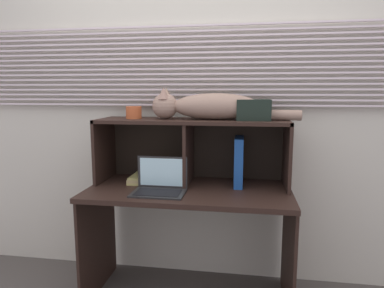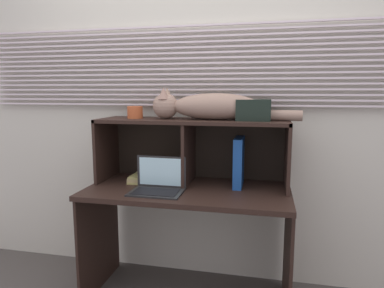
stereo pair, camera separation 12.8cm
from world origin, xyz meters
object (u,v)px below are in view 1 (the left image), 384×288
object	(u,v)px
laptop	(160,185)
cat	(207,106)
small_basket	(134,113)
storage_box	(254,110)
binder_upright	(239,161)
book_stack	(146,178)

from	to	relation	value
laptop	cat	bearing A→B (deg)	42.04
laptop	small_basket	world-z (taller)	small_basket
laptop	storage_box	bearing A→B (deg)	22.97
binder_upright	small_basket	size ratio (longest dim) A/B	3.06
laptop	binder_upright	xyz separation A→B (m)	(0.46, 0.23, 0.11)
cat	book_stack	bearing A→B (deg)	-179.21
small_basket	storage_box	bearing A→B (deg)	0.00
cat	small_basket	bearing A→B (deg)	180.00
laptop	storage_box	distance (m)	0.74
binder_upright	book_stack	world-z (taller)	binder_upright
cat	storage_box	bearing A→B (deg)	0.00
laptop	small_basket	xyz separation A→B (m)	(-0.23, 0.23, 0.42)
cat	book_stack	distance (m)	0.63
laptop	book_stack	bearing A→B (deg)	124.48
binder_upright	small_basket	world-z (taller)	small_basket
laptop	book_stack	xyz separation A→B (m)	(-0.16, 0.23, -0.02)
book_stack	small_basket	size ratio (longest dim) A/B	2.42
cat	laptop	size ratio (longest dim) A/B	3.01
small_basket	laptop	bearing A→B (deg)	-45.44
book_stack	storage_box	bearing A→B (deg)	0.46
binder_upright	storage_box	distance (m)	0.34
small_basket	storage_box	xyz separation A→B (m)	(0.77, 0.00, 0.02)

